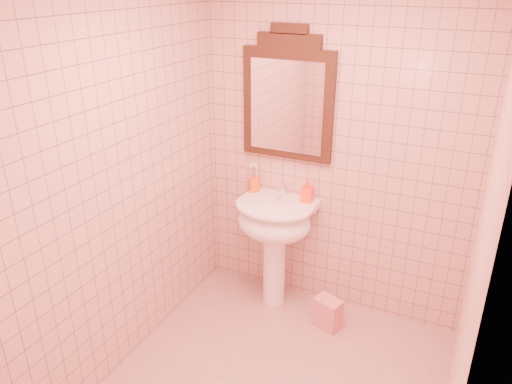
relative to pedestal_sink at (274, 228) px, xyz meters
The scene contains 7 objects.
back_wall 0.72m from the pedestal_sink, 32.83° to the left, with size 2.00×0.02×2.50m, color #CB9F8D.
pedestal_sink is the anchor object (origin of this frame).
faucet 0.29m from the pedestal_sink, 90.00° to the left, with size 0.04×0.16×0.11m.
mirror 0.96m from the pedestal_sink, 90.00° to the left, with size 0.67×0.06×0.94m.
toothbrush_cup 0.38m from the pedestal_sink, 147.76° to the left, with size 0.09×0.09×0.20m.
soap_dispenser 0.38m from the pedestal_sink, 35.36° to the left, with size 0.08×0.08×0.17m, color #F24314.
towel 0.73m from the pedestal_sink, 12.56° to the right, with size 0.19×0.13×0.24m, color #E18484.
Camera 1 is at (0.93, -2.16, 2.42)m, focal length 35.00 mm.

